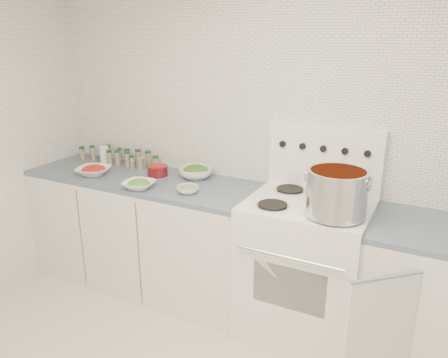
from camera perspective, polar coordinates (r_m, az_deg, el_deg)
room_walls at (r=1.80m, az=-14.07°, el=5.99°), size 3.54×3.04×2.52m
counter_left at (r=3.53m, az=-10.25°, el=-6.70°), size 1.85×0.62×0.90m
stove at (r=2.96m, az=10.59°, el=-10.83°), size 0.76×0.70×1.36m
counter_right at (r=2.91m, az=26.68°, el=-14.33°), size 0.89×0.90×0.90m
stock_pot at (r=2.54m, az=14.50°, el=-1.52°), size 0.36×0.34×0.26m
bowl_tomato at (r=3.49m, az=-16.67°, el=1.08°), size 0.30×0.30×0.08m
bowl_snowpea at (r=3.11m, az=-11.06°, el=-0.70°), size 0.24×0.24×0.07m
bowl_broccoli at (r=3.28m, az=-3.72°, el=0.95°), size 0.28×0.28×0.10m
bowl_zucchini at (r=2.97m, az=-4.76°, el=-1.31°), size 0.19×0.19×0.06m
bowl_pepper at (r=3.36m, az=-8.66°, el=1.21°), size 0.16×0.16×0.10m
salt_canister at (r=3.78m, az=-15.37°, el=3.06°), size 0.09×0.09×0.14m
tin_can at (r=3.54m, az=-10.73°, el=2.04°), size 0.09×0.09×0.10m
spice_cluster at (r=3.75m, az=-13.62°, el=2.93°), size 0.75×0.16×0.13m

